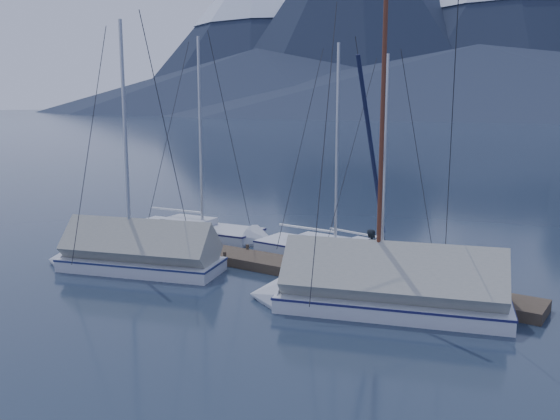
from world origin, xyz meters
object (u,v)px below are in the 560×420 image
object	(u,v)px
sailboat_covered_far	(128,257)
sailboat_open_left	(212,234)
sailboat_open_mid	(346,255)
person	(372,254)
sailboat_open_right	(392,261)
sailboat_covered_near	(372,293)

from	to	relation	value
sailboat_covered_far	sailboat_open_left	bearing A→B (deg)	98.32
sailboat_open_mid	person	xyz separation A→B (m)	(2.35, -2.76, 0.99)
sailboat_open_left	sailboat_open_right	size ratio (longest dim) A/B	1.14
sailboat_open_right	sailboat_covered_near	xyz separation A→B (m)	(1.43, -4.87, 0.35)
sailboat_covered_far	sailboat_open_mid	bearing A→B (deg)	43.74
sailboat_open_mid	sailboat_covered_near	bearing A→B (deg)	-55.01
sailboat_open_left	sailboat_open_mid	distance (m)	6.76
sailboat_open_right	sailboat_covered_near	bearing A→B (deg)	-73.67
sailboat_covered_near	sailboat_open_right	bearing A→B (deg)	106.33
sailboat_covered_near	person	xyz separation A→B (m)	(-0.87, 1.85, 0.65)
sailboat_open_mid	sailboat_covered_near	world-z (taller)	sailboat_covered_near
sailboat_open_left	person	distance (m)	9.58
sailboat_open_mid	sailboat_open_right	world-z (taller)	sailboat_open_mid
sailboat_open_mid	sailboat_covered_near	size ratio (longest dim) A/B	0.90
sailboat_covered_far	person	bearing A→B (deg)	19.40
sailboat_open_right	person	size ratio (longest dim) A/B	5.25
sailboat_open_mid	sailboat_covered_far	distance (m)	8.21
sailboat_open_mid	sailboat_covered_near	xyz separation A→B (m)	(3.22, -4.60, 0.34)
sailboat_open_mid	sailboat_covered_near	distance (m)	5.63
sailboat_open_left	person	xyz separation A→B (m)	(9.12, -2.78, 0.98)
sailboat_open_left	sailboat_covered_far	distance (m)	5.77
sailboat_open_right	sailboat_open_left	bearing A→B (deg)	-178.38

